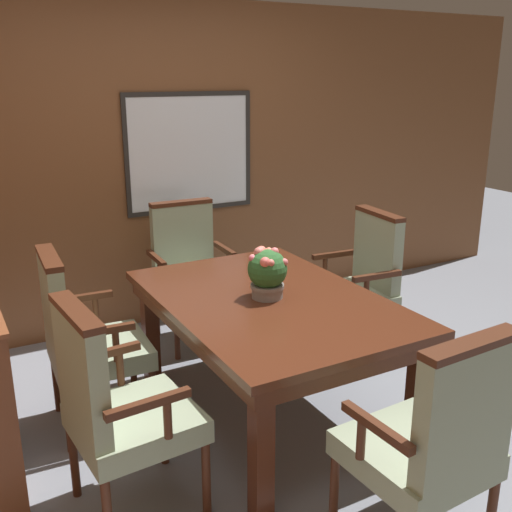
# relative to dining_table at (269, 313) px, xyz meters

# --- Properties ---
(ground_plane) EXTENTS (14.00, 14.00, 0.00)m
(ground_plane) POSITION_rel_dining_table_xyz_m (0.01, -0.22, -0.63)
(ground_plane) COLOR gray
(wall_back) EXTENTS (7.20, 0.08, 2.45)m
(wall_back) POSITION_rel_dining_table_xyz_m (0.02, 1.68, 0.59)
(wall_back) COLOR brown
(wall_back) RESTS_ON ground_plane
(dining_table) EXTENTS (1.12, 1.65, 0.73)m
(dining_table) POSITION_rel_dining_table_xyz_m (0.00, 0.00, 0.00)
(dining_table) COLOR #4C2314
(dining_table) RESTS_ON ground_plane
(chair_head_far) EXTENTS (0.57, 0.54, 1.02)m
(chair_head_far) POSITION_rel_dining_table_xyz_m (0.03, 1.22, -0.08)
(chair_head_far) COLOR #472314
(chair_head_far) RESTS_ON ground_plane
(chair_left_near) EXTENTS (0.56, 0.59, 1.02)m
(chair_left_near) POSITION_rel_dining_table_xyz_m (-0.99, -0.39, -0.08)
(chair_left_near) COLOR #472314
(chair_left_near) RESTS_ON ground_plane
(chair_head_near) EXTENTS (0.58, 0.54, 1.02)m
(chair_head_near) POSITION_rel_dining_table_xyz_m (0.02, -1.24, -0.08)
(chair_head_near) COLOR #472314
(chair_head_near) RESTS_ON ground_plane
(chair_right_far) EXTENTS (0.56, 0.59, 1.02)m
(chair_right_far) POSITION_rel_dining_table_xyz_m (0.95, 0.39, -0.08)
(chair_right_far) COLOR #472314
(chair_right_far) RESTS_ON ground_plane
(chair_left_far) EXTENTS (0.55, 0.58, 1.02)m
(chair_left_far) POSITION_rel_dining_table_xyz_m (-0.94, 0.40, -0.08)
(chair_left_far) COLOR #472314
(chair_left_far) RESTS_ON ground_plane
(potted_plant) EXTENTS (0.22, 0.22, 0.29)m
(potted_plant) POSITION_rel_dining_table_xyz_m (-0.01, 0.01, 0.24)
(potted_plant) COLOR gray
(potted_plant) RESTS_ON dining_table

